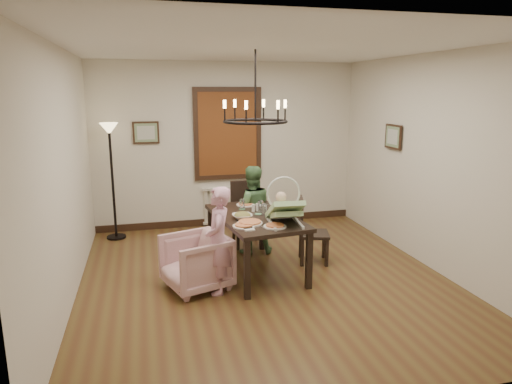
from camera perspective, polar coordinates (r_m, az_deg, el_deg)
name	(u,v)px	position (r m, az deg, el deg)	size (l,w,h in m)	color
room_shell	(258,165)	(5.81, 0.22, 3.45)	(4.51, 5.00, 2.81)	brown
dining_table	(255,222)	(5.88, -0.07, -3.75)	(1.11, 1.71, 0.75)	black
chair_far	(247,214)	(6.90, -1.12, -2.80)	(0.43, 0.43, 0.98)	black
chair_right	(314,230)	(6.30, 7.24, -4.75)	(0.40, 0.40, 0.91)	black
armchair	(196,262)	(5.53, -7.50, -8.68)	(0.70, 0.72, 0.65)	#D6A4A5
elderly_woman	(219,249)	(5.34, -4.70, -7.14)	(0.38, 0.25, 1.05)	#D999B4
seated_man	(251,217)	(6.59, -0.58, -3.17)	(0.52, 0.40, 1.06)	#4A7445
baby_bouncer	(285,208)	(5.46, 3.61, -2.00)	(0.43, 0.60, 0.39)	#A7D592
salad_bowl	(242,216)	(5.70, -1.73, -3.02)	(0.30, 0.30, 0.07)	white
pizza_platter	(250,223)	(5.48, -0.78, -3.85)	(0.31, 0.31, 0.04)	tan
drinking_glass	(264,210)	(5.86, 1.03, -2.21)	(0.07, 0.07, 0.15)	silver
window_blinds	(228,134)	(7.81, -3.55, 7.26)	(1.00, 0.03, 1.40)	brown
radiator	(228,205)	(8.04, -3.46, -1.63)	(0.92, 0.12, 0.62)	silver
picture_back	(146,133)	(7.69, -13.59, 7.23)	(0.42, 0.03, 0.36)	black
picture_right	(393,137)	(7.11, 16.78, 6.63)	(0.42, 0.03, 0.36)	black
floor_lamp	(113,183)	(7.50, -17.47, 1.06)	(0.30, 0.30, 1.80)	black
chandelier	(255,121)	(5.66, -0.08, 8.81)	(0.80, 0.80, 0.04)	black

